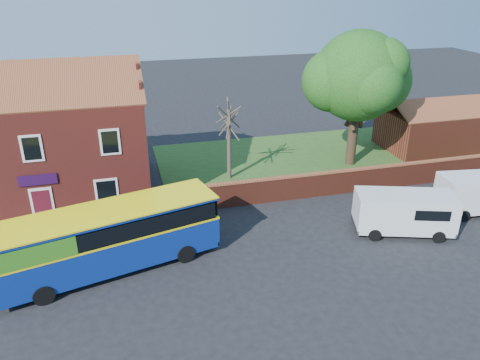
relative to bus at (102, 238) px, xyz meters
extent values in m
plane|color=black|center=(3.73, -2.05, -1.78)|extent=(120.00, 120.00, 0.00)
cube|color=gray|center=(-3.27, 3.70, -1.72)|extent=(18.00, 3.50, 0.12)
cube|color=slate|center=(-3.27, 1.95, -1.71)|extent=(18.00, 0.15, 0.14)
cube|color=#426B28|center=(16.73, 10.95, -1.76)|extent=(26.00, 12.00, 0.04)
cube|color=maroon|center=(-3.27, 9.45, 1.47)|extent=(12.00, 8.00, 6.50)
cube|color=brown|center=(-3.27, 7.45, 5.72)|extent=(12.30, 4.08, 2.16)
cube|color=brown|center=(-3.27, 11.45, 5.72)|extent=(12.30, 4.08, 2.16)
cube|color=black|center=(-3.27, 5.42, 2.82)|extent=(1.10, 0.06, 1.50)
cube|color=#4C0F19|center=(-3.27, 5.40, -0.68)|extent=(0.95, 0.04, 2.10)
cube|color=silver|center=(-3.27, 5.42, -0.63)|extent=(1.20, 0.06, 2.30)
cube|color=#270B32|center=(-3.27, 5.39, 1.02)|extent=(2.00, 0.06, 0.60)
cube|color=maroon|center=(16.73, 4.95, -1.03)|extent=(22.00, 0.30, 1.50)
cube|color=brown|center=(16.73, 4.95, -0.23)|extent=(22.00, 0.38, 0.10)
cube|color=maroon|center=(25.73, 10.95, -0.28)|extent=(8.00, 5.00, 3.00)
cube|color=brown|center=(25.73, 9.70, 1.77)|extent=(8.20, 2.56, 1.24)
cube|color=brown|center=(25.73, 12.20, 1.77)|extent=(8.20, 2.56, 1.24)
cube|color=navy|center=(0.32, 0.08, -0.61)|extent=(10.59, 5.03, 1.63)
cube|color=yellow|center=(0.32, 0.08, 0.21)|extent=(10.62, 5.05, 0.10)
cube|color=black|center=(0.32, 0.08, 0.70)|extent=(10.20, 4.95, 0.82)
cube|color=#3D8F1F|center=(-2.96, -0.76, 0.70)|extent=(4.03, 3.39, 0.87)
cube|color=navy|center=(0.32, 0.08, 1.25)|extent=(10.59, 5.03, 0.14)
cube|color=yellow|center=(0.32, 0.08, 1.33)|extent=(10.64, 5.08, 0.06)
cylinder|color=black|center=(-2.57, -1.90, -1.32)|extent=(0.97, 0.50, 0.92)
cylinder|color=black|center=(-3.16, 0.44, -1.32)|extent=(0.97, 0.50, 0.92)
cylinder|color=black|center=(3.81, -0.27, -1.32)|extent=(0.97, 0.50, 0.92)
cylinder|color=black|center=(3.21, 2.06, -1.32)|extent=(0.97, 0.50, 0.92)
cube|color=white|center=(15.71, -0.48, -0.49)|extent=(5.58, 3.60, 1.97)
cube|color=black|center=(17.92, -1.22, -0.18)|extent=(0.63, 1.70, 0.78)
cube|color=black|center=(18.13, -1.29, -1.37)|extent=(0.75, 2.00, 0.25)
cylinder|color=black|center=(13.83, -0.89, -1.44)|extent=(0.72, 0.42, 0.68)
cylinder|color=black|center=(14.44, 0.97, -1.44)|extent=(0.72, 0.42, 0.68)
cylinder|color=black|center=(16.98, -1.93, -1.44)|extent=(0.72, 0.42, 0.68)
cylinder|color=black|center=(17.59, -0.08, -1.44)|extent=(0.72, 0.42, 0.68)
cylinder|color=black|center=(19.85, -0.30, -1.44)|extent=(0.71, 0.31, 0.69)
cylinder|color=black|center=(20.12, 1.66, -1.44)|extent=(0.71, 0.31, 0.69)
cylinder|color=black|center=(17.63, 9.36, 0.22)|extent=(0.70, 0.70, 4.01)
sphere|color=#397323|center=(17.63, 9.36, 4.75)|extent=(6.27, 6.27, 6.27)
sphere|color=#397323|center=(19.46, 9.71, 4.22)|extent=(4.53, 4.53, 4.53)
sphere|color=#397323|center=(15.97, 9.88, 4.40)|extent=(4.35, 4.35, 4.35)
cylinder|color=#4C4238|center=(8.31, 9.08, 0.67)|extent=(0.28, 0.28, 4.90)
cylinder|color=#4C4238|center=(8.31, 9.08, 2.42)|extent=(0.29, 2.39, 1.93)
cylinder|color=#4C4238|center=(8.31, 9.08, 2.24)|extent=(1.25, 1.77, 1.76)
cylinder|color=#4C4238|center=(8.31, 9.08, 2.59)|extent=(2.01, 0.92, 1.95)
camera|label=1|loc=(1.38, -19.78, 11.34)|focal=35.00mm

